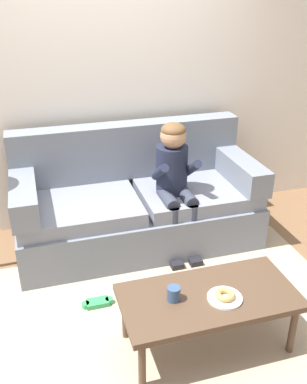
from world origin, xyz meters
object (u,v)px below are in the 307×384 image
toy_controller (98,303)px  donut (225,295)px  person_child (175,176)px  couch (136,204)px  mug (174,294)px  coffee_table (209,300)px

toy_controller → donut: bearing=-73.0°
person_child → toy_controller: person_child is taller
person_child → couch: bearing=142.4°
toy_controller → couch: bearing=27.7°
donut → mug: size_ratio=1.33×
person_child → toy_controller: bearing=-142.5°
coffee_table → toy_controller: (-0.60, 0.56, -0.34)m
couch → coffee_table: (0.10, -1.36, 0.01)m
mug → toy_controller: bearing=125.4°
couch → toy_controller: 1.00m
person_child → toy_controller: size_ratio=4.87×
mug → person_child: bearing=70.9°
mug → toy_controller: mug is taller
coffee_table → mug: mug is taller
donut → couch: bearing=97.1°
donut → toy_controller: bearing=137.6°
coffee_table → mug: bearing=175.3°
coffee_table → toy_controller: coffee_table is taller
person_child → mug: size_ratio=12.24×
coffee_table → person_child: size_ratio=0.98×
donut → person_child: bearing=85.4°
couch → toy_controller: (-0.50, -0.81, -0.33)m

